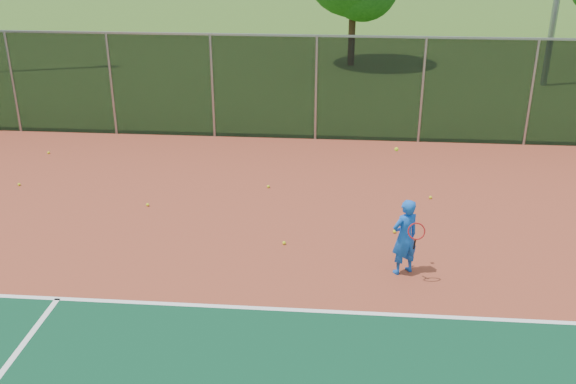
# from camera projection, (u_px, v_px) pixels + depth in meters

# --- Properties ---
(court_apron) EXTENTS (30.00, 20.00, 0.02)m
(court_apron) POSITION_uv_depth(u_px,v_px,m) (486.00, 358.00, 9.52)
(court_apron) COLOR #9A3F27
(court_apron) RESTS_ON ground
(fence_back) EXTENTS (30.00, 0.06, 3.03)m
(fence_back) POSITION_uv_depth(u_px,v_px,m) (422.00, 90.00, 18.06)
(fence_back) COLOR black
(fence_back) RESTS_ON court_apron
(tennis_player) EXTENTS (0.63, 0.70, 2.39)m
(tennis_player) POSITION_uv_depth(u_px,v_px,m) (405.00, 237.00, 11.51)
(tennis_player) COLOR blue
(tennis_player) RESTS_ON court_apron
(practice_ball_0) EXTENTS (0.07, 0.07, 0.07)m
(practice_ball_0) POSITION_uv_depth(u_px,v_px,m) (430.00, 197.00, 14.87)
(practice_ball_0) COLOR yellow
(practice_ball_0) RESTS_ON court_apron
(practice_ball_1) EXTENTS (0.07, 0.07, 0.07)m
(practice_ball_1) POSITION_uv_depth(u_px,v_px,m) (148.00, 205.00, 14.49)
(practice_ball_1) COLOR yellow
(practice_ball_1) RESTS_ON court_apron
(practice_ball_2) EXTENTS (0.07, 0.07, 0.07)m
(practice_ball_2) POSITION_uv_depth(u_px,v_px,m) (268.00, 186.00, 15.47)
(practice_ball_2) COLOR yellow
(practice_ball_2) RESTS_ON court_apron
(practice_ball_3) EXTENTS (0.07, 0.07, 0.07)m
(practice_ball_3) POSITION_uv_depth(u_px,v_px,m) (395.00, 232.00, 13.25)
(practice_ball_3) COLOR yellow
(practice_ball_3) RESTS_ON court_apron
(practice_ball_4) EXTENTS (0.07, 0.07, 0.07)m
(practice_ball_4) POSITION_uv_depth(u_px,v_px,m) (284.00, 243.00, 12.79)
(practice_ball_4) COLOR yellow
(practice_ball_4) RESTS_ON court_apron
(practice_ball_5) EXTENTS (0.07, 0.07, 0.07)m
(practice_ball_5) POSITION_uv_depth(u_px,v_px,m) (19.00, 184.00, 15.59)
(practice_ball_5) COLOR yellow
(practice_ball_5) RESTS_ON court_apron
(practice_ball_6) EXTENTS (0.07, 0.07, 0.07)m
(practice_ball_6) POSITION_uv_depth(u_px,v_px,m) (49.00, 153.00, 17.69)
(practice_ball_6) COLOR yellow
(practice_ball_6) RESTS_ON court_apron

